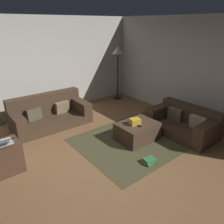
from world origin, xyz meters
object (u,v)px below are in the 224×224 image
object	(u,v)px
laptop	(2,142)
side_table	(5,157)
couch_left	(49,114)
gift_box	(135,122)
couch_right	(184,123)
book_stack	(149,161)
tv_remote	(138,125)
corner_lamp	(118,54)
ottoman	(137,131)

from	to	relation	value
laptop	side_table	bearing A→B (deg)	87.81
couch_left	gift_box	world-z (taller)	couch_left
couch_left	gift_box	distance (m)	2.25
couch_right	book_stack	xyz separation A→B (m)	(-1.55, -0.32, -0.21)
couch_left	gift_box	bearing A→B (deg)	120.38
tv_remote	side_table	bearing A→B (deg)	157.35
laptop	corner_lamp	bearing A→B (deg)	24.70
ottoman	side_table	xyz separation A→B (m)	(-2.56, 0.62, 0.08)
couch_left	corner_lamp	world-z (taller)	corner_lamp
laptop	book_stack	world-z (taller)	laptop
tv_remote	side_table	world-z (taller)	side_table
book_stack	corner_lamp	size ratio (longest dim) A/B	0.15
ottoman	side_table	distance (m)	2.64
gift_box	couch_right	bearing A→B (deg)	-21.05
gift_box	laptop	size ratio (longest dim) A/B	0.49
couch_right	ottoman	bearing A→B (deg)	66.65
couch_left	laptop	size ratio (longest dim) A/B	4.26
ottoman	side_table	world-z (taller)	side_table
book_stack	corner_lamp	distance (m)	3.97
gift_box	laptop	bearing A→B (deg)	167.23
side_table	laptop	size ratio (longest dim) A/B	1.25
couch_right	tv_remote	distance (m)	1.23
couch_right	side_table	size ratio (longest dim) A/B	2.75
book_stack	tv_remote	bearing A→B (deg)	61.09
couch_right	book_stack	distance (m)	1.59
couch_right	side_table	xyz separation A→B (m)	(-3.65, 1.08, 0.02)
gift_box	corner_lamp	bearing A→B (deg)	57.52
ottoman	couch_right	bearing A→B (deg)	-22.95
gift_box	book_stack	distance (m)	0.95
tv_remote	side_table	xyz separation A→B (m)	(-2.48, 0.72, -0.13)
gift_box	side_table	xyz separation A→B (m)	(-2.48, 0.63, -0.18)
side_table	laptop	xyz separation A→B (m)	(-0.00, -0.07, 0.33)
couch_right	corner_lamp	world-z (taller)	corner_lamp
tv_remote	ottoman	bearing A→B (deg)	43.49
corner_lamp	couch_left	bearing A→B (deg)	-170.23
tv_remote	book_stack	size ratio (longest dim) A/B	0.61
ottoman	book_stack	distance (m)	0.92
laptop	book_stack	bearing A→B (deg)	-32.28
gift_box	tv_remote	distance (m)	0.10
gift_box	laptop	xyz separation A→B (m)	(-2.48, 0.56, 0.15)
couch_left	ottoman	world-z (taller)	couch_left
couch_left	corner_lamp	size ratio (longest dim) A/B	1.08
couch_right	gift_box	distance (m)	1.28
side_table	laptop	world-z (taller)	laptop
side_table	couch_left	bearing A→B (deg)	43.95
tv_remote	laptop	xyz separation A→B (m)	(-2.49, 0.65, 0.21)
book_stack	corner_lamp	bearing A→B (deg)	59.12
couch_right	gift_box	size ratio (longest dim) A/B	7.00
gift_box	book_stack	world-z (taller)	gift_box
side_table	corner_lamp	distance (m)	4.55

